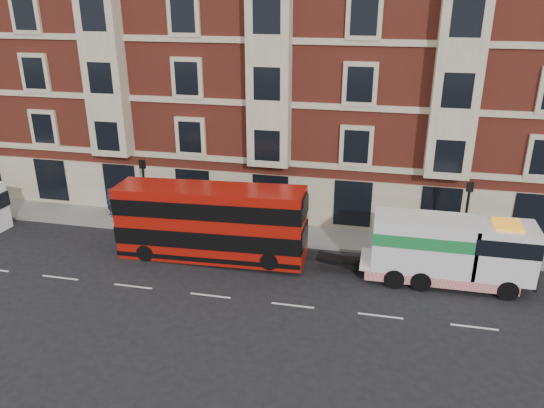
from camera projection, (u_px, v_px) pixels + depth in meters
The scene contains 8 objects.
ground at pixel (210, 296), 25.31m from camera, with size 120.00×120.00×0.00m, color black.
sidewalk at pixel (250, 230), 32.08m from camera, with size 90.00×3.00×0.15m, color slate.
victorian_terrace at pixel (283, 47), 35.04m from camera, with size 45.00×12.00×20.40m.
lamp_post_west at pixel (145, 190), 31.12m from camera, with size 0.35×0.15×4.35m.
lamp_post_east at pixel (466, 215), 27.55m from camera, with size 0.35×0.15×4.35m.
double_decker_bus at pixel (211, 222), 28.07m from camera, with size 10.10×2.32×4.09m.
tow_truck at pixel (446, 250), 25.83m from camera, with size 8.08×2.39×3.37m.
pedestrian at pixel (110, 202), 33.62m from camera, with size 0.67×0.44×1.84m, color black.
Camera 1 is at (7.54, -20.71, 13.52)m, focal length 35.00 mm.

